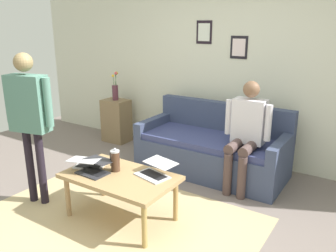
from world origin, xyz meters
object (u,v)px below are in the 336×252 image
Objects in this scene: laptop_left at (95,168)px; person_seated at (246,129)px; person_standing at (29,110)px; couch at (213,149)px; laptop_right at (88,164)px; flower_vase at (115,90)px; french_press at (115,161)px; coffee_table at (120,180)px; laptop_center at (155,171)px; side_shelf at (116,121)px.

person_seated is (-1.03, -1.41, 0.21)m from laptop_left.
person_standing is at bearing 41.57° from person_seated.
couch is 1.74m from laptop_right.
laptop_left is 0.75× the size of laptop_right.
couch is 1.98m from flower_vase.
french_press reaches higher than laptop_right.
person_standing is (0.99, 0.24, 0.62)m from coffee_table.
laptop_left is at bearing 162.80° from laptop_right.
french_press is at bearing -136.34° from laptop_left.
person_seated reaches higher than flower_vase.
laptop_right is at bearing 49.45° from person_seated.
flower_vase is at bearing -48.04° from coffee_table.
person_seated is at bearing -113.13° from laptop_center.
flower_vase reaches higher than coffee_table.
french_press is 0.35× the size of side_shelf.
coffee_table is at bearing -161.54° from laptop_left.
laptop_right is 0.90× the size of flower_vase.
couch is 1.72× the size of coffee_table.
coffee_table is at bearing -174.10° from laptop_right.
coffee_table is at bearing 80.54° from couch.
coffee_table is 1.57× the size of side_shelf.
laptop_right is at bearing 123.68° from flower_vase.
french_press is 0.19× the size of person_seated.
laptop_right reaches higher than laptop_center.
side_shelf is at bearing -53.99° from laptop_left.
side_shelf is 0.51m from flower_vase.
person_standing is at bearing 107.30° from flower_vase.
person_standing is (-0.64, 2.04, 0.18)m from flower_vase.
person_standing is 2.38m from person_seated.
coffee_table is 3.55× the size of laptop_left.
coffee_table is 2.43m from side_shelf.
laptop_center is (-0.54, -0.27, 0.00)m from laptop_left.
couch is at bearing -103.65° from french_press.
french_press is 1.55m from person_seated.
laptop_center is 0.94× the size of laptop_right.
person_standing is at bearing 55.17° from couch.
flower_vase is 2.45m from person_seated.
laptop_left is 1.76m from person_seated.
person_seated is (-2.40, 0.48, 0.38)m from side_shelf.
couch is 1.49× the size of person_seated.
laptop_center is 0.72m from laptop_right.
laptop_center is at bearing 66.87° from person_seated.
coffee_table is at bearing -166.48° from person_standing.
person_seated reaches higher than laptop_left.
french_press is (-0.29, -0.10, 0.07)m from laptop_right.
laptop_center is 1.26m from person_seated.
laptop_center is 2.53m from flower_vase.
laptop_center is 2.51m from side_shelf.
side_shelf is (1.63, -1.80, -0.07)m from coffee_table.
laptop_right is 2.22m from side_shelf.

